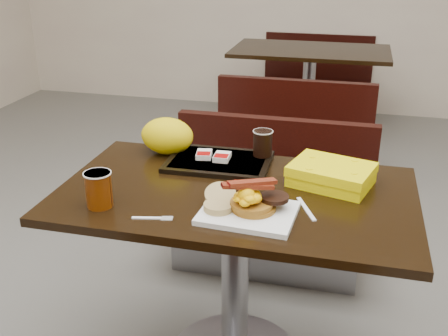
% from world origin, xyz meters
% --- Properties ---
extents(table_near, '(1.20, 0.70, 0.75)m').
position_xyz_m(table_near, '(0.00, 0.00, 0.38)').
color(table_near, black).
rests_on(table_near, floor).
extents(bench_near_n, '(1.00, 0.46, 0.72)m').
position_xyz_m(bench_near_n, '(0.00, 0.70, 0.36)').
color(bench_near_n, black).
rests_on(bench_near_n, floor).
extents(table_far, '(1.20, 0.70, 0.75)m').
position_xyz_m(table_far, '(0.00, 2.60, 0.38)').
color(table_far, black).
rests_on(table_far, floor).
extents(bench_far_s, '(1.00, 0.46, 0.72)m').
position_xyz_m(bench_far_s, '(0.00, 1.90, 0.36)').
color(bench_far_s, black).
rests_on(bench_far_s, floor).
extents(bench_far_n, '(1.00, 0.46, 0.72)m').
position_xyz_m(bench_far_n, '(0.00, 3.30, 0.36)').
color(bench_far_n, black).
rests_on(bench_far_n, floor).
extents(platter, '(0.30, 0.24, 0.02)m').
position_xyz_m(platter, '(0.08, -0.16, 0.76)').
color(platter, white).
rests_on(platter, table_near).
extents(pancake_stack, '(0.17, 0.17, 0.03)m').
position_xyz_m(pancake_stack, '(0.09, -0.15, 0.78)').
color(pancake_stack, '#8E5F17').
rests_on(pancake_stack, platter).
extents(sausage_patty, '(0.10, 0.10, 0.01)m').
position_xyz_m(sausage_patty, '(0.15, -0.12, 0.80)').
color(sausage_patty, black).
rests_on(sausage_patty, pancake_stack).
extents(scrambled_eggs, '(0.11, 0.10, 0.05)m').
position_xyz_m(scrambled_eggs, '(0.07, -0.17, 0.82)').
color(scrambled_eggs, '#FFDB05').
rests_on(scrambled_eggs, pancake_stack).
extents(bacon_strips, '(0.18, 0.14, 0.01)m').
position_xyz_m(bacon_strips, '(0.07, -0.16, 0.85)').
color(bacon_strips, '#4A0508').
rests_on(bacon_strips, scrambled_eggs).
extents(muffin_bottom, '(0.10, 0.10, 0.02)m').
position_xyz_m(muffin_bottom, '(-0.02, -0.18, 0.78)').
color(muffin_bottom, tan).
rests_on(muffin_bottom, platter).
extents(muffin_top, '(0.11, 0.11, 0.06)m').
position_xyz_m(muffin_top, '(-0.02, -0.12, 0.79)').
color(muffin_top, tan).
rests_on(muffin_top, platter).
extents(coffee_cup_near, '(0.08, 0.08, 0.12)m').
position_xyz_m(coffee_cup_near, '(-0.40, -0.21, 0.81)').
color(coffee_cup_near, '#863904').
rests_on(coffee_cup_near, table_near).
extents(fork, '(0.13, 0.05, 0.00)m').
position_xyz_m(fork, '(-0.22, -0.26, 0.75)').
color(fork, white).
rests_on(fork, table_near).
extents(knife, '(0.08, 0.15, 0.00)m').
position_xyz_m(knife, '(0.24, -0.08, 0.75)').
color(knife, white).
rests_on(knife, table_near).
extents(condiment_ketchup, '(0.05, 0.05, 0.01)m').
position_xyz_m(condiment_ketchup, '(-0.01, 0.04, 0.76)').
color(condiment_ketchup, '#8C0504').
rests_on(condiment_ketchup, table_near).
extents(tray, '(0.39, 0.28, 0.02)m').
position_xyz_m(tray, '(-0.12, 0.21, 0.76)').
color(tray, black).
rests_on(tray, table_near).
extents(hashbrown_sleeve_left, '(0.07, 0.09, 0.02)m').
position_xyz_m(hashbrown_sleeve_left, '(-0.18, 0.22, 0.78)').
color(hashbrown_sleeve_left, silver).
rests_on(hashbrown_sleeve_left, tray).
extents(hashbrown_sleeve_right, '(0.06, 0.08, 0.02)m').
position_xyz_m(hashbrown_sleeve_right, '(-0.10, 0.22, 0.78)').
color(hashbrown_sleeve_right, silver).
rests_on(hashbrown_sleeve_right, tray).
extents(coffee_cup_far, '(0.09, 0.09, 0.10)m').
position_xyz_m(coffee_cup_far, '(0.04, 0.30, 0.82)').
color(coffee_cup_far, black).
rests_on(coffee_cup_far, tray).
extents(clamshell, '(0.31, 0.27, 0.07)m').
position_xyz_m(clamshell, '(0.31, 0.13, 0.79)').
color(clamshell, '#F6E204').
rests_on(clamshell, table_near).
extents(paper_bag, '(0.25, 0.21, 0.14)m').
position_xyz_m(paper_bag, '(-0.34, 0.27, 0.82)').
color(paper_bag, yellow).
rests_on(paper_bag, table_near).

